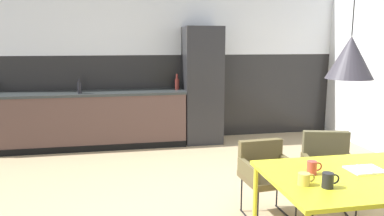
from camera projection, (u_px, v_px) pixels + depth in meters
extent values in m
cube|color=black|center=(165.00, 97.00, 6.60)|extent=(6.52, 0.12, 1.49)
cube|color=silver|center=(164.00, 11.00, 6.34)|extent=(6.52, 0.12, 1.49)
cube|color=#4C3731|center=(81.00, 121.00, 6.04)|extent=(3.38, 0.60, 0.88)
cube|color=#2C3131|center=(80.00, 94.00, 5.96)|extent=(3.41, 0.63, 0.04)
cube|color=black|center=(81.00, 149.00, 5.82)|extent=(3.38, 0.01, 0.10)
cube|color=#232326|center=(202.00, 85.00, 6.32)|extent=(0.63, 0.60, 1.97)
cylinder|color=gold|center=(255.00, 206.00, 3.10)|extent=(0.04, 0.04, 0.71)
cube|color=brown|center=(330.00, 175.00, 3.62)|extent=(0.58, 0.56, 0.06)
cube|color=brown|center=(325.00, 149.00, 3.77)|extent=(0.46, 0.19, 0.36)
cube|color=brown|center=(354.00, 166.00, 3.59)|extent=(0.15, 0.41, 0.14)
cube|color=brown|center=(308.00, 165.00, 3.61)|extent=(0.15, 0.41, 0.14)
cylinder|color=black|center=(357.00, 206.00, 3.46)|extent=(0.02, 0.02, 0.40)
cylinder|color=black|center=(313.00, 205.00, 3.48)|extent=(0.02, 0.02, 0.40)
cylinder|color=black|center=(343.00, 190.00, 3.83)|extent=(0.02, 0.02, 0.40)
cylinder|color=black|center=(303.00, 189.00, 3.85)|extent=(0.02, 0.02, 0.40)
cylinder|color=black|center=(348.00, 216.00, 3.68)|extent=(0.12, 0.41, 0.02)
cylinder|color=black|center=(307.00, 215.00, 3.70)|extent=(0.12, 0.41, 0.02)
cube|color=brown|center=(269.00, 178.00, 3.60)|extent=(0.51, 0.50, 0.06)
cube|color=brown|center=(260.00, 154.00, 3.75)|extent=(0.46, 0.12, 0.30)
cube|color=brown|center=(289.00, 166.00, 3.64)|extent=(0.08, 0.42, 0.14)
cube|color=brown|center=(248.00, 170.00, 3.52)|extent=(0.08, 0.42, 0.14)
cylinder|color=black|center=(296.00, 205.00, 3.51)|extent=(0.02, 0.02, 0.38)
cylinder|color=black|center=(258.00, 210.00, 3.40)|extent=(0.02, 0.02, 0.38)
cylinder|color=black|center=(277.00, 190.00, 3.87)|extent=(0.02, 0.02, 0.38)
cylinder|color=black|center=(241.00, 194.00, 3.76)|extent=(0.02, 0.02, 0.38)
cylinder|color=black|center=(285.00, 214.00, 3.72)|extent=(0.05, 0.41, 0.02)
cube|color=white|center=(357.00, 170.00, 2.82)|extent=(0.13, 0.20, 0.01)
cube|color=white|center=(373.00, 169.00, 2.84)|extent=(0.13, 0.20, 0.01)
cube|color=beige|center=(365.00, 169.00, 2.83)|extent=(0.01, 0.20, 0.00)
cylinder|color=#B23D33|center=(312.00, 168.00, 2.74)|extent=(0.07, 0.07, 0.10)
torus|color=#B23D33|center=(318.00, 167.00, 2.75)|extent=(0.07, 0.01, 0.07)
cylinder|color=black|center=(328.00, 180.00, 2.48)|extent=(0.08, 0.08, 0.11)
torus|color=black|center=(335.00, 179.00, 2.49)|extent=(0.07, 0.01, 0.07)
cylinder|color=gold|center=(304.00, 179.00, 2.54)|extent=(0.08, 0.08, 0.08)
torus|color=gold|center=(311.00, 178.00, 2.54)|extent=(0.06, 0.01, 0.06)
cylinder|color=maroon|center=(177.00, 84.00, 6.29)|extent=(0.07, 0.07, 0.18)
cylinder|color=maroon|center=(177.00, 76.00, 6.27)|extent=(0.04, 0.04, 0.08)
cylinder|color=black|center=(80.00, 88.00, 5.79)|extent=(0.06, 0.06, 0.18)
cylinder|color=black|center=(79.00, 80.00, 5.77)|extent=(0.02, 0.02, 0.06)
cone|color=#302D35|center=(350.00, 58.00, 2.60)|extent=(0.33, 0.33, 0.30)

